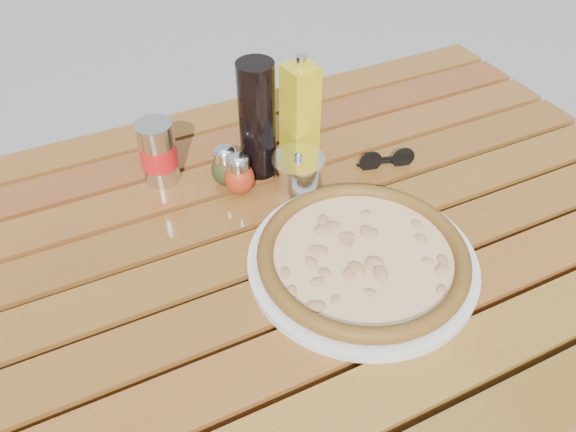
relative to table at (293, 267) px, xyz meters
name	(u,v)px	position (x,y,z in m)	size (l,w,h in m)	color
table	(293,267)	(0.00, 0.00, 0.00)	(1.40, 0.90, 0.75)	#3C1F0D
plate	(362,262)	(0.07, -0.10, 0.08)	(0.36, 0.36, 0.01)	silver
pizza	(363,255)	(0.07, -0.10, 0.10)	(0.33, 0.33, 0.03)	#FFE7B6
pepper_shaker	(239,174)	(-0.03, 0.15, 0.11)	(0.06, 0.06, 0.08)	#B93215
oregano_shaker	(226,166)	(-0.05, 0.18, 0.11)	(0.06, 0.06, 0.08)	#313C18
dark_bottle	(257,120)	(0.02, 0.19, 0.19)	(0.07, 0.07, 0.22)	black
soda_can	(158,153)	(-0.15, 0.24, 0.13)	(0.08, 0.08, 0.12)	silver
olive_oil_cruet	(300,113)	(0.11, 0.20, 0.17)	(0.06, 0.06, 0.21)	gold
parmesan_tin	(298,171)	(0.07, 0.12, 0.11)	(0.12, 0.12, 0.07)	silver
sunglasses	(386,160)	(0.24, 0.09, 0.09)	(0.11, 0.04, 0.04)	black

